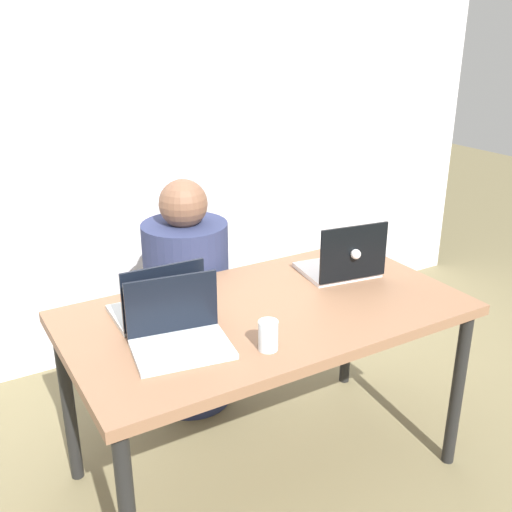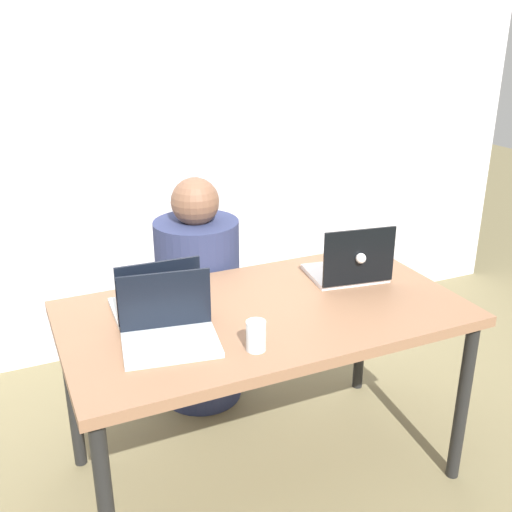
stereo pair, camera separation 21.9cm
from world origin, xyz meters
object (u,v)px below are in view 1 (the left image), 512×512
laptop_back_right (342,264)px  water_glass_left (268,337)px  person_at_center (188,308)px  laptop_front_left (179,333)px  laptop_back_left (158,306)px

laptop_back_right → water_glass_left: bearing=39.8°
laptop_back_right → water_glass_left: (-0.57, -0.35, -0.01)m
person_at_center → laptop_front_left: size_ratio=3.21×
person_at_center → laptop_back_left: person_at_center is taller
laptop_back_right → laptop_front_left: bearing=21.3°
water_glass_left → laptop_back_left: bearing=121.0°
laptop_back_right → laptop_back_left: laptop_back_right is taller
laptop_back_left → laptop_front_left: laptop_back_left is taller
person_at_center → laptop_front_left: 0.83m
laptop_back_left → water_glass_left: laptop_back_left is taller
person_at_center → laptop_front_left: person_at_center is taller
laptop_back_left → laptop_back_right: bearing=-179.3°
laptop_front_left → water_glass_left: size_ratio=3.38×
laptop_back_right → water_glass_left: laptop_back_right is taller
laptop_back_right → laptop_back_left: bearing=6.7°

